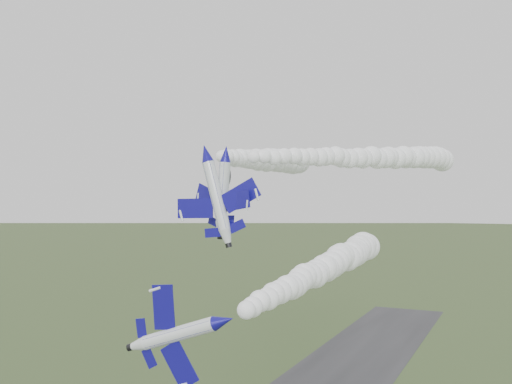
% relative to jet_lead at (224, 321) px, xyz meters
% --- Properties ---
extents(jet_lead, '(3.63, 11.35, 8.92)m').
position_rel_jet_lead_xyz_m(jet_lead, '(0.00, 0.00, 0.00)').
color(jet_lead, silver).
extents(smoke_trail_jet_lead, '(7.75, 55.92, 4.74)m').
position_rel_jet_lead_xyz_m(smoke_trail_jet_lead, '(-0.85, 30.54, 1.29)').
color(smoke_trail_jet_lead, white).
extents(jet_pair_left, '(11.53, 14.11, 4.28)m').
position_rel_jet_lead_xyz_m(jet_pair_left, '(-14.49, 21.86, 16.79)').
color(jet_pair_left, silver).
extents(smoke_trail_jet_pair_left, '(14.51, 63.41, 5.61)m').
position_rel_jet_lead_xyz_m(smoke_trail_jet_pair_left, '(-20.33, 56.45, 18.21)').
color(smoke_trail_jet_pair_left, white).
extents(jet_pair_right, '(10.52, 12.22, 3.14)m').
position_rel_jet_lead_xyz_m(jet_pair_right, '(-12.23, 23.20, 16.73)').
color(jet_pair_right, silver).
extents(smoke_trail_jet_pair_right, '(23.62, 56.72, 4.62)m').
position_rel_jet_lead_xyz_m(smoke_trail_jet_pair_right, '(-0.67, 53.58, 17.89)').
color(smoke_trail_jet_pair_right, white).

